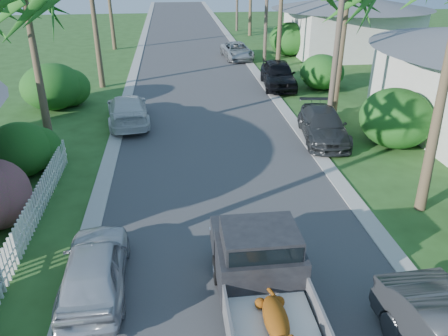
{
  "coord_description": "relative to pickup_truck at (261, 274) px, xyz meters",
  "views": [
    {
      "loc": [
        -1.57,
        -5.66,
        7.56
      ],
      "look_at": [
        -0.09,
        6.77,
        1.4
      ],
      "focal_mm": 35.0,
      "sensor_mm": 36.0,
      "label": 1
    }
  ],
  "objects": [
    {
      "name": "road",
      "position": [
        -0.19,
        22.99,
        -1.0
      ],
      "size": [
        8.0,
        100.0,
        0.02
      ],
      "primitive_type": "cube",
      "color": "#38383A",
      "rests_on": "ground"
    },
    {
      "name": "curb_left",
      "position": [
        -4.49,
        22.99,
        -0.98
      ],
      "size": [
        0.6,
        100.0,
        0.06
      ],
      "primitive_type": "cube",
      "color": "#A5A39E",
      "rests_on": "ground"
    },
    {
      "name": "curb_right",
      "position": [
        4.11,
        22.99,
        -0.98
      ],
      "size": [
        0.6,
        100.0,
        0.06
      ],
      "primitive_type": "cube",
      "color": "#A5A39E",
      "rests_on": "ground"
    },
    {
      "name": "pickup_truck",
      "position": [
        0.0,
        0.0,
        0.0
      ],
      "size": [
        1.98,
        5.12,
        2.06
      ],
      "color": "black",
      "rests_on": "ground"
    },
    {
      "name": "parked_car_rm",
      "position": [
        4.81,
        10.01,
        -0.35
      ],
      "size": [
        2.38,
        4.71,
        1.31
      ],
      "primitive_type": "imported",
      "rotation": [
        0.0,
        0.0,
        -0.12
      ],
      "color": "#292C2E",
      "rests_on": "ground"
    },
    {
      "name": "parked_car_rf",
      "position": [
        4.75,
        18.64,
        -0.2
      ],
      "size": [
        2.3,
        4.88,
        1.61
      ],
      "primitive_type": "imported",
      "rotation": [
        0.0,
        0.0,
        -0.08
      ],
      "color": "black",
      "rests_on": "ground"
    },
    {
      "name": "parked_car_rd",
      "position": [
        3.41,
        27.11,
        -0.39
      ],
      "size": [
        2.39,
        4.58,
        1.23
      ],
      "primitive_type": "imported",
      "rotation": [
        0.0,
        0.0,
        0.08
      ],
      "color": "#A6AAAD",
      "rests_on": "ground"
    },
    {
      "name": "parked_car_ln",
      "position": [
        -3.91,
        1.11,
        -0.36
      ],
      "size": [
        1.67,
        3.89,
        1.31
      ],
      "primitive_type": "imported",
      "rotation": [
        0.0,
        0.0,
        3.17
      ],
      "color": "silver",
      "rests_on": "ground"
    },
    {
      "name": "parked_car_lf",
      "position": [
        -4.04,
        13.16,
        -0.33
      ],
      "size": [
        2.46,
        4.89,
        1.36
      ],
      "primitive_type": "imported",
      "rotation": [
        0.0,
        0.0,
        3.26
      ],
      "color": "silver",
      "rests_on": "ground"
    },
    {
      "name": "shrub_l_c",
      "position": [
        -7.59,
        7.99,
        -0.01
      ],
      "size": [
        2.4,
        2.64,
        2.0
      ],
      "primitive_type": "ellipsoid",
      "color": "#164D19",
      "rests_on": "ground"
    },
    {
      "name": "shrub_l_d",
      "position": [
        -8.19,
        15.99,
        0.19
      ],
      "size": [
        3.2,
        3.52,
        2.4
      ],
      "primitive_type": "ellipsoid",
      "color": "#164D19",
      "rests_on": "ground"
    },
    {
      "name": "shrub_r_b",
      "position": [
        7.61,
        8.99,
        0.24
      ],
      "size": [
        3.0,
        3.3,
        2.5
      ],
      "primitive_type": "ellipsoid",
      "color": "#164D19",
      "rests_on": "ground"
    },
    {
      "name": "shrub_r_c",
      "position": [
        7.31,
        17.99,
        0.04
      ],
      "size": [
        2.6,
        2.86,
        2.1
      ],
      "primitive_type": "ellipsoid",
      "color": "#164D19",
      "rests_on": "ground"
    },
    {
      "name": "shrub_r_d",
      "position": [
        7.81,
        27.99,
        0.29
      ],
      "size": [
        3.2,
        3.52,
        2.6
      ],
      "primitive_type": "ellipsoid",
      "color": "#164D19",
      "rests_on": "ground"
    },
    {
      "name": "picket_fence",
      "position": [
        -6.19,
        3.49,
        -0.51
      ],
      "size": [
        0.1,
        11.0,
        1.0
      ],
      "primitive_type": "cube",
      "color": "white",
      "rests_on": "ground"
    },
    {
      "name": "house_right_far",
      "position": [
        12.81,
        27.99,
        1.11
      ],
      "size": [
        9.0,
        8.0,
        4.6
      ],
      "color": "silver",
      "rests_on": "ground"
    },
    {
      "name": "utility_pole_b",
      "position": [
        5.41,
        10.99,
        3.59
      ],
      "size": [
        1.6,
        0.26,
        9.0
      ],
      "color": "brown",
      "rests_on": "ground"
    }
  ]
}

